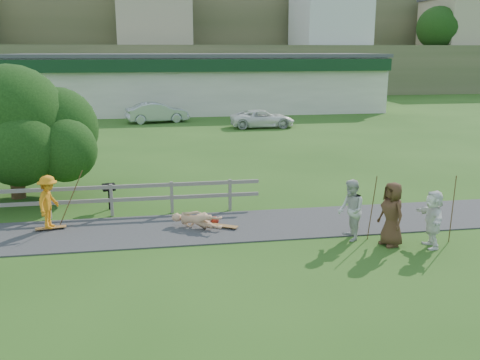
{
  "coord_description": "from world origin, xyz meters",
  "views": [
    {
      "loc": [
        -0.67,
        -14.32,
        5.42
      ],
      "look_at": [
        2.13,
        2.0,
        1.39
      ],
      "focal_mm": 40.0,
      "sensor_mm": 36.0,
      "label": 1
    }
  ],
  "objects_px": {
    "tree": "(14,147)",
    "spectator_d": "(433,219)",
    "spectator_a": "(351,210)",
    "car_silver": "(157,113)",
    "spectator_c": "(392,214)",
    "skater_fallen": "(197,220)",
    "car_white": "(262,119)",
    "skater_rider": "(49,205)",
    "bbq": "(109,197)"
  },
  "relations": [
    {
      "from": "tree",
      "to": "spectator_d",
      "type": "bearing_deg",
      "value": -30.36
    },
    {
      "from": "spectator_a",
      "to": "car_silver",
      "type": "relative_size",
      "value": 0.39
    },
    {
      "from": "spectator_c",
      "to": "car_silver",
      "type": "relative_size",
      "value": 0.4
    },
    {
      "from": "skater_fallen",
      "to": "spectator_c",
      "type": "bearing_deg",
      "value": -81.79
    },
    {
      "from": "car_white",
      "to": "tree",
      "type": "distance_m",
      "value": 21.34
    },
    {
      "from": "spectator_c",
      "to": "skater_fallen",
      "type": "bearing_deg",
      "value": -127.51
    },
    {
      "from": "spectator_a",
      "to": "tree",
      "type": "xyz_separation_m",
      "value": [
        -10.63,
        6.46,
        1.04
      ]
    },
    {
      "from": "spectator_d",
      "to": "car_white",
      "type": "bearing_deg",
      "value": -171.47
    },
    {
      "from": "car_silver",
      "to": "spectator_c",
      "type": "bearing_deg",
      "value": -178.67
    },
    {
      "from": "skater_rider",
      "to": "skater_fallen",
      "type": "height_order",
      "value": "skater_rider"
    },
    {
      "from": "skater_rider",
      "to": "tree",
      "type": "distance_m",
      "value": 4.68
    },
    {
      "from": "tree",
      "to": "bbq",
      "type": "xyz_separation_m",
      "value": [
        3.49,
        -2.13,
        -1.49
      ]
    },
    {
      "from": "skater_rider",
      "to": "spectator_a",
      "type": "height_order",
      "value": "spectator_a"
    },
    {
      "from": "skater_fallen",
      "to": "spectator_d",
      "type": "relative_size",
      "value": 0.99
    },
    {
      "from": "tree",
      "to": "spectator_a",
      "type": "bearing_deg",
      "value": -31.3
    },
    {
      "from": "skater_fallen",
      "to": "tree",
      "type": "relative_size",
      "value": 0.25
    },
    {
      "from": "spectator_c",
      "to": "tree",
      "type": "relative_size",
      "value": 0.29
    },
    {
      "from": "tree",
      "to": "car_white",
      "type": "bearing_deg",
      "value": 52.4
    },
    {
      "from": "tree",
      "to": "car_silver",
      "type": "bearing_deg",
      "value": 75.0
    },
    {
      "from": "spectator_a",
      "to": "spectator_d",
      "type": "xyz_separation_m",
      "value": [
        2.04,
        -0.96,
        -0.07
      ]
    },
    {
      "from": "bbq",
      "to": "tree",
      "type": "bearing_deg",
      "value": 136.27
    },
    {
      "from": "skater_fallen",
      "to": "spectator_d",
      "type": "distance_m",
      "value": 6.93
    },
    {
      "from": "skater_rider",
      "to": "bbq",
      "type": "bearing_deg",
      "value": -24.06
    },
    {
      "from": "skater_rider",
      "to": "spectator_a",
      "type": "distance_m",
      "value": 9.09
    },
    {
      "from": "spectator_a",
      "to": "spectator_c",
      "type": "height_order",
      "value": "spectator_c"
    },
    {
      "from": "skater_fallen",
      "to": "bbq",
      "type": "distance_m",
      "value": 3.85
    },
    {
      "from": "skater_rider",
      "to": "skater_fallen",
      "type": "relative_size",
      "value": 1.0
    },
    {
      "from": "spectator_a",
      "to": "car_silver",
      "type": "distance_m",
      "value": 27.78
    },
    {
      "from": "car_silver",
      "to": "bbq",
      "type": "height_order",
      "value": "car_silver"
    },
    {
      "from": "skater_fallen",
      "to": "car_silver",
      "type": "height_order",
      "value": "car_silver"
    },
    {
      "from": "skater_fallen",
      "to": "spectator_a",
      "type": "xyz_separation_m",
      "value": [
        4.34,
        -1.69,
        0.6
      ]
    },
    {
      "from": "skater_rider",
      "to": "spectator_d",
      "type": "relative_size",
      "value": 0.99
    },
    {
      "from": "car_silver",
      "to": "car_white",
      "type": "height_order",
      "value": "car_silver"
    },
    {
      "from": "spectator_c",
      "to": "spectator_a",
      "type": "bearing_deg",
      "value": -136.69
    },
    {
      "from": "car_silver",
      "to": "spectator_d",
      "type": "bearing_deg",
      "value": -176.75
    },
    {
      "from": "car_silver",
      "to": "tree",
      "type": "distance_m",
      "value": 21.63
    },
    {
      "from": "car_white",
      "to": "tree",
      "type": "height_order",
      "value": "tree"
    },
    {
      "from": "spectator_c",
      "to": "tree",
      "type": "xyz_separation_m",
      "value": [
        -11.6,
        7.09,
        1.02
      ]
    },
    {
      "from": "skater_rider",
      "to": "car_white",
      "type": "height_order",
      "value": "skater_rider"
    },
    {
      "from": "skater_rider",
      "to": "spectator_c",
      "type": "height_order",
      "value": "spectator_c"
    },
    {
      "from": "spectator_a",
      "to": "bbq",
      "type": "relative_size",
      "value": 1.97
    },
    {
      "from": "spectator_a",
      "to": "car_silver",
      "type": "bearing_deg",
      "value": -165.08
    },
    {
      "from": "skater_fallen",
      "to": "spectator_a",
      "type": "bearing_deg",
      "value": -79.52
    },
    {
      "from": "spectator_c",
      "to": "bbq",
      "type": "distance_m",
      "value": 9.52
    },
    {
      "from": "spectator_c",
      "to": "bbq",
      "type": "relative_size",
      "value": 2.02
    },
    {
      "from": "car_white",
      "to": "spectator_a",
      "type": "bearing_deg",
      "value": 174.89
    },
    {
      "from": "spectator_d",
      "to": "skater_rider",
      "type": "bearing_deg",
      "value": -97.51
    },
    {
      "from": "skater_fallen",
      "to": "spectator_a",
      "type": "relative_size",
      "value": 0.91
    },
    {
      "from": "tree",
      "to": "bbq",
      "type": "distance_m",
      "value": 4.35
    },
    {
      "from": "spectator_d",
      "to": "bbq",
      "type": "bearing_deg",
      "value": -110.64
    }
  ]
}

